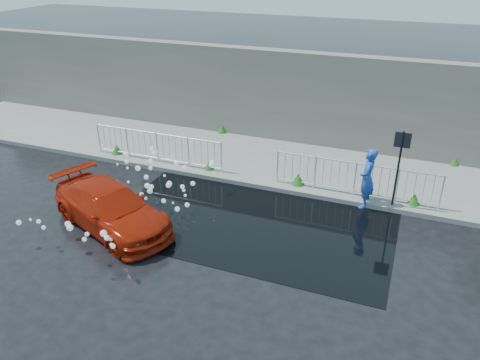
% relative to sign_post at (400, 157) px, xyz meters
% --- Properties ---
extents(ground, '(90.00, 90.00, 0.00)m').
position_rel_sign_post_xyz_m(ground, '(-4.20, -3.10, -1.72)').
color(ground, black).
rests_on(ground, ground).
extents(pavement, '(30.00, 4.00, 0.15)m').
position_rel_sign_post_xyz_m(pavement, '(-4.20, 1.90, -1.65)').
color(pavement, slate).
rests_on(pavement, ground).
extents(curb, '(30.00, 0.25, 0.16)m').
position_rel_sign_post_xyz_m(curb, '(-4.20, -0.10, -1.64)').
color(curb, slate).
rests_on(curb, ground).
extents(retaining_wall, '(30.00, 0.60, 3.50)m').
position_rel_sign_post_xyz_m(retaining_wall, '(-4.20, 4.10, 0.18)').
color(retaining_wall, '#635E53').
rests_on(retaining_wall, pavement).
extents(puddle, '(8.00, 5.00, 0.01)m').
position_rel_sign_post_xyz_m(puddle, '(-3.70, -2.10, -1.72)').
color(puddle, black).
rests_on(puddle, ground).
extents(sign_post, '(0.45, 0.06, 2.50)m').
position_rel_sign_post_xyz_m(sign_post, '(0.00, 0.00, 0.00)').
color(sign_post, black).
rests_on(sign_post, ground).
extents(railing_left, '(5.05, 0.05, 1.10)m').
position_rel_sign_post_xyz_m(railing_left, '(-8.20, 0.25, -0.99)').
color(railing_left, silver).
rests_on(railing_left, pavement).
extents(railing_right, '(5.05, 0.05, 1.10)m').
position_rel_sign_post_xyz_m(railing_right, '(-1.20, 0.25, -0.99)').
color(railing_right, silver).
rests_on(railing_right, pavement).
extents(weeds, '(12.17, 3.93, 0.37)m').
position_rel_sign_post_xyz_m(weeds, '(-4.44, 1.31, -1.41)').
color(weeds, '#1B4D14').
rests_on(weeds, pavement).
extents(water_spray, '(3.63, 5.44, 0.93)m').
position_rel_sign_post_xyz_m(water_spray, '(-7.22, -2.66, -1.07)').
color(water_spray, white).
rests_on(water_spray, ground).
extents(red_car, '(4.52, 3.17, 1.22)m').
position_rel_sign_post_xyz_m(red_car, '(-7.27, -3.88, -1.12)').
color(red_car, '#A21A06').
rests_on(red_car, ground).
extents(person, '(0.46, 0.69, 1.88)m').
position_rel_sign_post_xyz_m(person, '(-0.81, -0.10, -0.78)').
color(person, '#224BAC').
rests_on(person, ground).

